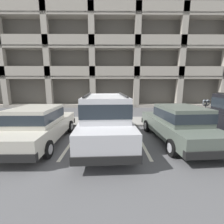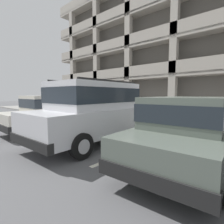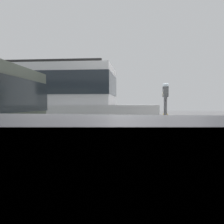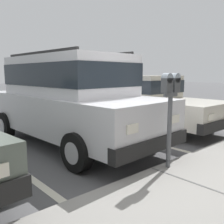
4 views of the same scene
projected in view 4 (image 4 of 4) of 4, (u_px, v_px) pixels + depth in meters
The scene contains 6 objects.
ground_plane at pixel (141, 174), 4.11m from camera, with size 80.00×80.00×0.10m.
sidewalk at pixel (219, 197), 3.14m from camera, with size 40.00×2.20×0.12m.
parking_stall_lines at pixel (19, 170), 4.16m from camera, with size 11.95×4.80×0.01m.
silver_suv at pixel (69, 96), 5.61m from camera, with size 2.18×4.86×2.03m.
red_sedan at pixel (145, 100), 7.44m from camera, with size 1.85×4.48×1.54m.
parking_meter_near at pixel (170, 98), 3.82m from camera, with size 0.35×0.12×1.48m.
Camera 4 is at (2.96, 2.59, 1.59)m, focal length 40.00 mm.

